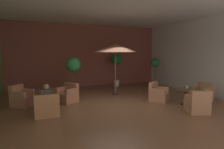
{
  "coord_description": "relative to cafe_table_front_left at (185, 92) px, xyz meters",
  "views": [
    {
      "loc": [
        -3.14,
        -7.37,
        2.2
      ],
      "look_at": [
        0.0,
        0.5,
        1.23
      ],
      "focal_mm": 30.56,
      "sensor_mm": 36.0,
      "label": 1
    }
  ],
  "objects": [
    {
      "name": "cafe_table_front_right",
      "position": [
        -5.54,
        1.71,
        -0.0
      ],
      "size": [
        0.72,
        0.72,
        0.69
      ],
      "color": "black",
      "rests_on": "ground_plane"
    },
    {
      "name": "armchair_front_left_east",
      "position": [
        -0.71,
        0.93,
        -0.23
      ],
      "size": [
        1.07,
        1.07,
        0.86
      ],
      "color": "#B47854",
      "rests_on": "ground_plane"
    },
    {
      "name": "armchair_front_right_north",
      "position": [
        -6.47,
        2.3,
        -0.21
      ],
      "size": [
        1.0,
        1.0,
        0.89
      ],
      "color": "#B37054",
      "rests_on": "ground_plane"
    },
    {
      "name": "wall_back_brick",
      "position": [
        -2.72,
        6.04,
        1.46
      ],
      "size": [
        10.07,
        0.08,
        4.01
      ],
      "primitive_type": "cube",
      "color": "brown",
      "rests_on": "ground_plane"
    },
    {
      "name": "cafe_table_front_left",
      "position": [
        0.0,
        0.0,
        0.0
      ],
      "size": [
        0.78,
        0.78,
        0.69
      ],
      "color": "black",
      "rests_on": "ground_plane"
    },
    {
      "name": "potted_tree_mid_left",
      "position": [
        -4.07,
        3.69,
        0.94
      ],
      "size": [
        0.79,
        0.79,
        1.98
      ],
      "color": "#AB644E",
      "rests_on": "ground_plane"
    },
    {
      "name": "patio_umbrella_tall_red",
      "position": [
        -2.02,
        2.9,
        1.9
      ],
      "size": [
        2.26,
        2.26,
        2.68
      ],
      "color": "#2D2D2D",
      "rests_on": "ground_plane"
    },
    {
      "name": "armchair_front_left_south",
      "position": [
        -0.42,
        -1.08,
        -0.22
      ],
      "size": [
        0.93,
        0.95,
        0.87
      ],
      "color": "#B1774F",
      "rests_on": "ground_plane"
    },
    {
      "name": "iced_drink_cup",
      "position": [
        0.07,
        0.0,
        0.21
      ],
      "size": [
        0.08,
        0.08,
        0.11
      ],
      "primitive_type": "cylinder",
      "color": "white",
      "rests_on": "cafe_table_front_left"
    },
    {
      "name": "armchair_front_right_south",
      "position": [
        -4.61,
        2.3,
        -0.23
      ],
      "size": [
        1.06,
        1.08,
        0.82
      ],
      "color": "#B16D4E",
      "rests_on": "ground_plane"
    },
    {
      "name": "armchair_front_right_east",
      "position": [
        -5.57,
        0.61,
        -0.23
      ],
      "size": [
        0.83,
        0.76,
        0.81
      ],
      "color": "#B37344",
      "rests_on": "ground_plane"
    },
    {
      "name": "patron_blue_shirt",
      "position": [
        -5.57,
        0.65,
        0.21
      ],
      "size": [
        0.33,
        0.22,
        0.67
      ],
      "color": "#413E3B",
      "rests_on": "ground_plane"
    },
    {
      "name": "ceiling_slab",
      "position": [
        -2.72,
        1.12,
        3.5
      ],
      "size": [
        10.07,
        9.94,
        0.06
      ],
      "primitive_type": "cube",
      "color": "silver",
      "rests_on": "wall_back_brick"
    },
    {
      "name": "potted_tree_mid_right",
      "position": [
        1.12,
        3.87,
        0.64
      ],
      "size": [
        0.56,
        0.56,
        1.86
      ],
      "color": "silver",
      "rests_on": "ground_plane"
    },
    {
      "name": "wall_right_plain",
      "position": [
        2.27,
        1.12,
        1.46
      ],
      "size": [
        0.08,
        9.94,
        4.01
      ],
      "primitive_type": "cube",
      "color": "silver",
      "rests_on": "ground_plane"
    },
    {
      "name": "potted_tree_left_corner",
      "position": [
        -0.97,
        5.22,
        1.01
      ],
      "size": [
        0.7,
        0.7,
        2.13
      ],
      "color": "beige",
      "rests_on": "ground_plane"
    },
    {
      "name": "ground_plane",
      "position": [
        -2.72,
        1.12,
        -0.55
      ],
      "size": [
        10.07,
        9.94,
        0.02
      ],
      "primitive_type": "cube",
      "color": "brown"
    },
    {
      "name": "armchair_front_left_north",
      "position": [
        1.14,
        0.18,
        -0.23
      ],
      "size": [
        0.85,
        0.86,
        0.8
      ],
      "color": "#A97346",
      "rests_on": "ground_plane"
    }
  ]
}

